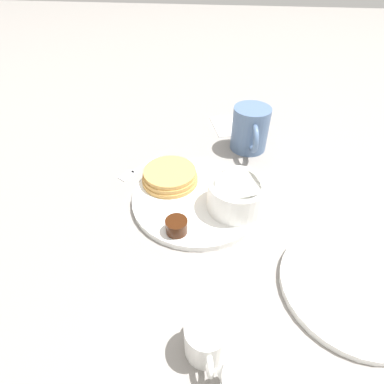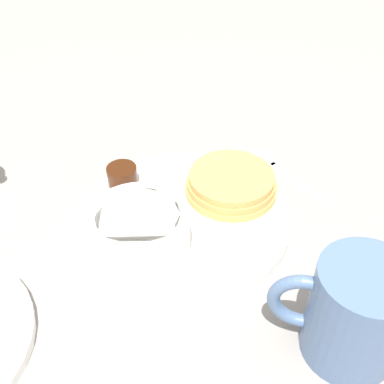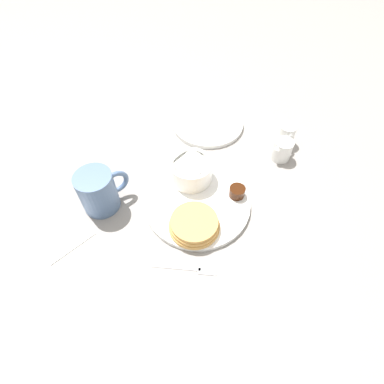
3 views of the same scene
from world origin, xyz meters
The scene contains 8 objects.
ground_plane centered at (0.00, 0.00, 0.00)m, with size 4.00×4.00×0.00m, color gray.
plate centered at (0.00, 0.00, 0.01)m, with size 0.25×0.25×0.01m.
pancake_stack centered at (-0.04, -0.06, 0.03)m, with size 0.11×0.11×0.03m.
bowl centered at (0.02, 0.07, 0.04)m, with size 0.11×0.11×0.06m.
syrup_cup centered at (0.09, -0.03, 0.02)m, with size 0.04×0.04×0.03m.
butter_ramekin centered at (0.04, 0.08, 0.03)m, with size 0.05×0.05×0.04m.
coffee_mug centered at (-0.20, 0.10, 0.05)m, with size 0.12×0.08×0.10m.
fork centered at (-0.09, -0.14, 0.00)m, with size 0.12×0.08×0.00m.
Camera 2 is at (-0.16, 0.38, 0.40)m, focal length 45.00 mm.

